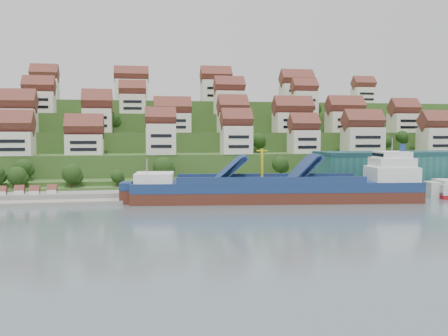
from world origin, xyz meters
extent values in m
plane|color=slate|center=(0.00, 0.00, 0.00)|extent=(300.00, 300.00, 0.00)
cube|color=gray|center=(20.00, 15.00, 1.10)|extent=(180.00, 14.00, 2.20)
cube|color=gray|center=(-58.00, 12.00, 0.50)|extent=(45.00, 20.00, 1.00)
cube|color=#2D4C1E|center=(0.00, 86.00, 2.00)|extent=(260.00, 128.00, 4.00)
cube|color=#2D4C1E|center=(0.00, 91.00, 5.50)|extent=(260.00, 118.00, 11.00)
cube|color=#2D4C1E|center=(0.00, 99.00, 9.00)|extent=(260.00, 102.00, 18.00)
cube|color=#2D4C1E|center=(0.00, 107.00, 12.50)|extent=(260.00, 86.00, 25.00)
cube|color=#2D4C1E|center=(0.00, 116.00, 15.50)|extent=(260.00, 68.00, 31.00)
cube|color=silver|center=(-68.15, 36.16, 14.58)|extent=(10.54, 8.66, 7.16)
cube|color=silver|center=(-48.18, 39.94, 14.17)|extent=(11.40, 8.57, 6.34)
cube|color=silver|center=(-24.50, 35.32, 15.84)|extent=(9.17, 7.03, 9.67)
cube|color=silver|center=(0.01, 35.58, 15.52)|extent=(9.51, 7.62, 9.04)
cube|color=silver|center=(23.75, 38.02, 14.86)|extent=(9.26, 7.73, 7.73)
cube|color=silver|center=(45.59, 38.85, 15.37)|extent=(13.12, 8.26, 8.73)
cube|color=silver|center=(73.97, 39.30, 15.31)|extent=(10.93, 8.31, 8.61)
cube|color=silver|center=(-71.84, 54.03, 21.90)|extent=(13.21, 8.90, 7.80)
cube|color=silver|center=(-45.06, 53.94, 22.04)|extent=(9.74, 8.98, 8.08)
cube|color=silver|center=(-19.23, 54.85, 21.37)|extent=(12.61, 7.90, 6.73)
cube|color=silver|center=(2.26, 53.07, 21.54)|extent=(10.16, 8.56, 7.09)
cube|color=silver|center=(25.52, 55.27, 21.61)|extent=(13.92, 8.36, 7.22)
cube|color=silver|center=(45.89, 54.56, 21.84)|extent=(13.21, 8.18, 7.69)
cube|color=silver|center=(71.05, 56.19, 21.64)|extent=(10.48, 8.04, 7.27)
cube|color=silver|center=(-66.56, 68.32, 28.85)|extent=(10.80, 7.86, 7.70)
cube|color=silver|center=(-33.12, 71.09, 28.71)|extent=(9.73, 7.30, 7.43)
cube|color=silver|center=(4.12, 69.21, 29.53)|extent=(11.21, 7.79, 9.05)
cube|color=silver|center=(35.32, 70.58, 29.75)|extent=(9.78, 7.14, 9.51)
cube|color=silver|center=(-67.69, 87.65, 35.19)|extent=(10.36, 8.03, 8.37)
cube|color=silver|center=(-33.47, 88.13, 35.39)|extent=(13.43, 7.51, 8.77)
cube|color=silver|center=(2.17, 89.17, 35.62)|extent=(12.59, 8.15, 9.25)
cube|color=silver|center=(37.82, 87.71, 35.02)|extent=(13.80, 8.73, 8.03)
cube|color=silver|center=(71.50, 92.44, 34.79)|extent=(9.69, 7.05, 7.58)
ellipsoid|color=#224216|center=(-64.32, 27.93, 7.76)|extent=(5.19, 5.19, 5.19)
ellipsoid|color=#224216|center=(12.05, 26.11, 8.11)|extent=(5.15, 5.15, 5.15)
ellipsoid|color=#224216|center=(-24.27, 26.29, 7.50)|extent=(6.32, 6.32, 6.32)
ellipsoid|color=#224216|center=(56.65, 43.11, 14.84)|extent=(4.32, 4.32, 4.32)
ellipsoid|color=#224216|center=(62.97, 43.11, 16.50)|extent=(4.48, 4.48, 4.48)
ellipsoid|color=#224216|center=(9.26, 43.66, 15.28)|extent=(5.15, 5.15, 5.15)
ellipsoid|color=#224216|center=(43.46, 59.83, 24.18)|extent=(5.19, 5.19, 5.19)
ellipsoid|color=#224216|center=(-50.07, 59.38, 22.16)|extent=(5.34, 5.34, 5.34)
ellipsoid|color=#224216|center=(-40.15, 57.97, 22.71)|extent=(5.37, 5.37, 5.37)
ellipsoid|color=#224216|center=(4.91, 73.21, 30.28)|extent=(6.96, 6.96, 6.96)
ellipsoid|color=#224216|center=(33.48, 75.94, 30.38)|extent=(4.57, 4.57, 4.57)
ellipsoid|color=#224216|center=(41.02, 73.97, 28.28)|extent=(5.41, 5.41, 5.41)
ellipsoid|color=#224216|center=(-64.14, 19.00, 6.16)|extent=(5.20, 5.20, 5.20)
ellipsoid|color=#224216|center=(-49.83, 19.00, 6.63)|extent=(5.43, 5.43, 5.43)
ellipsoid|color=#224216|center=(-37.53, 19.00, 5.65)|extent=(3.63, 3.63, 3.63)
cube|color=#215B58|center=(52.00, 17.00, 7.20)|extent=(60.00, 15.00, 10.00)
cylinder|color=gray|center=(18.00, 10.00, 6.20)|extent=(0.16, 0.16, 8.00)
cube|color=maroon|center=(18.60, 10.00, 9.80)|extent=(1.20, 0.05, 0.80)
cube|color=white|center=(-66.00, 10.00, 2.10)|extent=(2.40, 2.20, 2.20)
cube|color=white|center=(-62.00, 11.50, 2.10)|extent=(2.40, 2.20, 2.20)
cube|color=white|center=(-58.00, 10.00, 2.10)|extent=(2.40, 2.20, 2.20)
cube|color=white|center=(-54.00, 11.50, 2.10)|extent=(2.40, 2.20, 2.20)
cube|color=#532519|center=(3.35, 0.44, 1.00)|extent=(74.98, 20.20, 4.75)
cube|color=navy|center=(3.35, 0.44, 4.09)|extent=(74.99, 20.32, 2.47)
cube|color=white|center=(-27.80, 4.20, 6.46)|extent=(10.74, 11.90, 2.47)
cube|color=#262628|center=(1.46, 0.67, 5.32)|extent=(48.35, 15.32, 0.29)
cube|color=navy|center=(-8.92, 1.92, 8.56)|extent=(8.33, 11.27, 6.57)
cube|color=navy|center=(9.95, -0.35, 8.56)|extent=(7.97, 11.23, 6.95)
cylinder|color=yellow|center=(-0.43, 0.90, 9.51)|extent=(0.74, 0.74, 8.56)
cube|color=white|center=(33.55, -3.20, 7.13)|extent=(12.62, 12.12, 3.80)
cube|color=white|center=(33.55, -3.20, 10.17)|extent=(10.60, 10.76, 2.38)
cube|color=white|center=(33.55, -3.20, 12.17)|extent=(8.57, 9.40, 1.71)
cylinder|color=navy|center=(36.38, -3.54, 13.97)|extent=(1.69, 1.69, 2.09)
camera|label=1|loc=(-32.99, -123.42, 17.77)|focal=40.00mm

